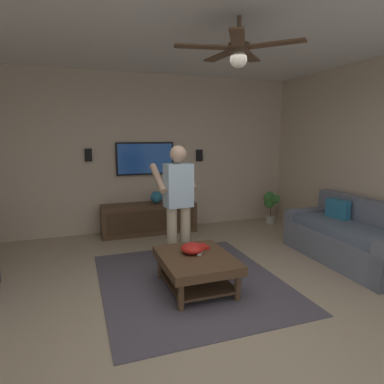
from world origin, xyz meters
TOP-DOWN VIEW (x-y plane):
  - ground_plane at (0.00, 0.00)m, footprint 7.59×7.59m
  - wall_back_tv at (3.21, 0.00)m, footprint 0.10×6.23m
  - ceiling_slab at (0.00, 0.00)m, footprint 6.53×6.23m
  - area_rug at (0.70, -0.14)m, footprint 2.47×2.12m
  - couch at (0.60, -2.51)m, footprint 1.92×0.90m
  - coffee_table at (0.50, -0.14)m, footprint 1.00×0.80m
  - media_console at (2.88, -0.11)m, footprint 0.45×1.70m
  - tv at (3.12, -0.11)m, footprint 0.05×1.06m
  - person_standing at (1.28, -0.17)m, footprint 0.57×0.58m
  - potted_plant_short at (2.72, -2.56)m, footprint 0.32×0.30m
  - bowl at (0.59, -0.13)m, footprint 0.27×0.27m
  - remote_white at (0.55, -0.21)m, footprint 0.15×0.11m
  - book at (0.72, -0.26)m, footprint 0.19×0.24m
  - vase_round at (2.88, -0.25)m, footprint 0.22×0.22m
  - wall_speaker_left at (3.13, -1.18)m, footprint 0.06×0.12m
  - wall_speaker_right at (3.13, 0.88)m, footprint 0.06×0.12m
  - ceiling_fan at (0.01, -0.37)m, footprint 1.16×1.06m

SIDE VIEW (x-z plane):
  - ground_plane at x=0.00m, z-range 0.00..0.00m
  - area_rug at x=0.70m, z-range 0.00..0.01m
  - media_console at x=2.88m, z-range 0.00..0.55m
  - coffee_table at x=0.50m, z-range 0.10..0.50m
  - couch at x=0.60m, z-range -0.12..0.75m
  - remote_white at x=0.55m, z-range 0.40..0.42m
  - book at x=0.72m, z-range 0.40..0.44m
  - potted_plant_short at x=2.72m, z-range 0.10..0.76m
  - bowl at x=0.59m, z-range 0.40..0.52m
  - vase_round at x=2.88m, z-range 0.55..0.77m
  - person_standing at x=1.28m, z-range 0.11..1.75m
  - tv at x=3.12m, z-range 1.05..1.65m
  - wall_speaker_left at x=3.13m, z-range 1.27..1.49m
  - wall_speaker_right at x=3.13m, z-range 1.32..1.54m
  - wall_back_tv at x=3.21m, z-range 0.00..2.87m
  - ceiling_fan at x=0.01m, z-range 2.31..2.77m
  - ceiling_slab at x=0.00m, z-range 2.87..2.97m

